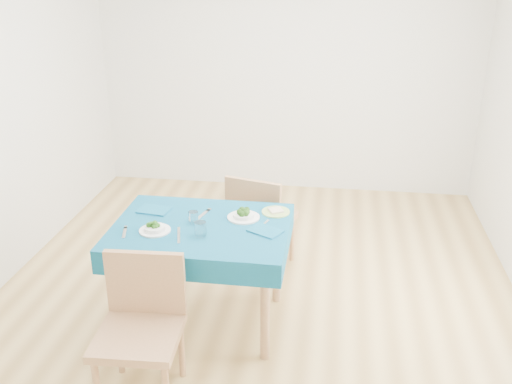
# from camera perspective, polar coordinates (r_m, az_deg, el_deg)

# --- Properties ---
(room_shell) EXTENTS (4.02, 4.52, 2.73)m
(room_shell) POSITION_cam_1_polar(r_m,az_deg,el_deg) (3.92, 0.00, 6.72)
(room_shell) COLOR #A37E44
(room_shell) RESTS_ON ground
(table) EXTENTS (1.16, 0.88, 0.76)m
(table) POSITION_cam_1_polar(r_m,az_deg,el_deg) (3.99, -5.34, -8.26)
(table) COLOR navy
(table) RESTS_ON ground
(chair_near) EXTENTS (0.50, 0.54, 1.17)m
(chair_near) POSITION_cam_1_polar(r_m,az_deg,el_deg) (3.30, -11.91, -11.72)
(chair_near) COLOR #986D47
(chair_near) RESTS_ON ground
(chair_far) EXTENTS (0.57, 0.60, 1.14)m
(chair_far) POSITION_cam_1_polar(r_m,az_deg,el_deg) (4.59, 0.73, -1.18)
(chair_far) COLOR #986D47
(chair_far) RESTS_ON ground
(bowl_near) EXTENTS (0.21, 0.21, 0.06)m
(bowl_near) POSITION_cam_1_polar(r_m,az_deg,el_deg) (3.77, -10.10, -3.46)
(bowl_near) COLOR white
(bowl_near) RESTS_ON table
(bowl_far) EXTENTS (0.22, 0.22, 0.07)m
(bowl_far) POSITION_cam_1_polar(r_m,az_deg,el_deg) (3.89, -1.26, -2.18)
(bowl_far) COLOR white
(bowl_far) RESTS_ON table
(fork_near) EXTENTS (0.06, 0.16, 0.00)m
(fork_near) POSITION_cam_1_polar(r_m,az_deg,el_deg) (3.80, -13.01, -3.97)
(fork_near) COLOR silver
(fork_near) RESTS_ON table
(knife_near) EXTENTS (0.08, 0.23, 0.00)m
(knife_near) POSITION_cam_1_polar(r_m,az_deg,el_deg) (3.70, -7.73, -4.30)
(knife_near) COLOR silver
(knife_near) RESTS_ON table
(fork_far) EXTENTS (0.08, 0.20, 0.00)m
(fork_far) POSITION_cam_1_polar(r_m,az_deg,el_deg) (3.96, -5.40, -2.31)
(fork_far) COLOR silver
(fork_far) RESTS_ON table
(knife_far) EXTENTS (0.08, 0.21, 0.00)m
(knife_far) POSITION_cam_1_polar(r_m,az_deg,el_deg) (3.78, 0.55, -3.44)
(knife_far) COLOR silver
(knife_far) RESTS_ON table
(napkin_near) EXTENTS (0.24, 0.18, 0.01)m
(napkin_near) POSITION_cam_1_polar(r_m,az_deg,el_deg) (4.07, -10.14, -1.79)
(napkin_near) COLOR navy
(napkin_near) RESTS_ON table
(napkin_far) EXTENTS (0.25, 0.23, 0.01)m
(napkin_far) POSITION_cam_1_polar(r_m,az_deg,el_deg) (3.71, 0.94, -3.91)
(napkin_far) COLOR navy
(napkin_far) RESTS_ON table
(tumbler_center) EXTENTS (0.07, 0.07, 0.08)m
(tumbler_center) POSITION_cam_1_polar(r_m,az_deg,el_deg) (3.83, -6.28, -2.56)
(tumbler_center) COLOR white
(tumbler_center) RESTS_ON table
(tumbler_side) EXTENTS (0.08, 0.08, 0.10)m
(tumbler_side) POSITION_cam_1_polar(r_m,az_deg,el_deg) (3.66, -5.58, -3.72)
(tumbler_side) COLOR white
(tumbler_side) RESTS_ON table
(side_plate) EXTENTS (0.20, 0.20, 0.01)m
(side_plate) POSITION_cam_1_polar(r_m,az_deg,el_deg) (3.99, 1.99, -1.99)
(side_plate) COLOR #98BC5C
(side_plate) RESTS_ON table
(bread_slice) EXTENTS (0.12, 0.12, 0.01)m
(bread_slice) POSITION_cam_1_polar(r_m,az_deg,el_deg) (3.98, 1.99, -1.84)
(bread_slice) COLOR beige
(bread_slice) RESTS_ON side_plate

